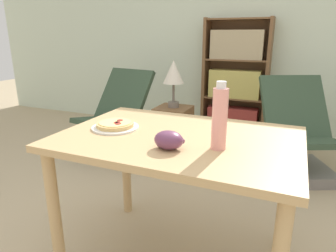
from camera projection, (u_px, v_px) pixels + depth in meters
wall_back at (244, 31)px, 3.66m from camera, size 8.00×0.05×2.60m
dining_table at (178, 155)px, 1.53m from camera, size 1.18×0.82×0.77m
pizza_on_plate at (115, 126)px, 1.61m from camera, size 0.25×0.25×0.04m
grape_bunch at (169, 140)px, 1.31m from camera, size 0.13×0.11×0.08m
drink_bottle at (220, 118)px, 1.28m from camera, size 0.07×0.07×0.30m
lounge_chair_near at (115, 126)px, 3.29m from camera, size 0.69×0.84×0.88m
lounge_chair_far at (297, 145)px, 2.74m from camera, size 0.82×0.93×0.88m
bookshelf at (235, 82)px, 3.71m from camera, size 0.79×0.26×1.45m
side_table at (173, 133)px, 3.12m from camera, size 0.34×0.34×0.55m
table_lamp at (174, 74)px, 2.95m from camera, size 0.21×0.21×0.47m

